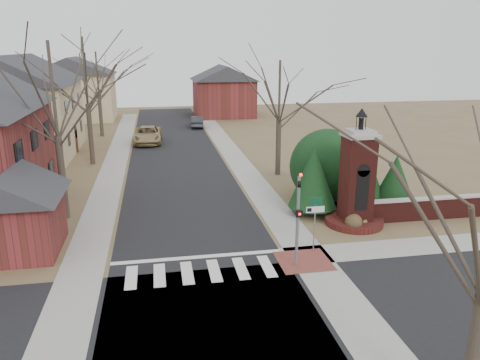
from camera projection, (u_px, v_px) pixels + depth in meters
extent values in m
plane|color=brown|center=(203.00, 281.00, 19.86)|extent=(120.00, 120.00, 0.00)
cube|color=black|center=(177.00, 160.00, 40.66)|extent=(8.00, 70.00, 0.01)
cube|color=black|center=(211.00, 320.00, 17.02)|extent=(120.00, 8.00, 0.01)
cube|color=silver|center=(201.00, 272.00, 20.61)|extent=(8.00, 2.20, 0.02)
cube|color=silver|center=(198.00, 257.00, 22.03)|extent=(8.00, 0.35, 0.02)
cube|color=gray|center=(235.00, 158.00, 41.55)|extent=(2.00, 60.00, 0.02)
cube|color=gray|center=(115.00, 163.00, 39.76)|extent=(2.00, 60.00, 0.02)
cube|color=brown|center=(304.00, 261.00, 21.63)|extent=(2.40, 2.40, 0.02)
cylinder|color=slate|center=(297.00, 223.00, 20.59)|extent=(0.14, 0.14, 4.20)
imported|color=black|center=(299.00, 180.00, 20.05)|extent=(0.15, 0.18, 0.90)
sphere|color=#FF0C05|center=(301.00, 175.00, 19.76)|extent=(0.14, 0.14, 0.14)
cube|color=black|center=(299.00, 213.00, 20.28)|extent=(0.28, 0.16, 0.30)
sphere|color=#FF0C05|center=(300.00, 214.00, 20.19)|extent=(0.11, 0.11, 0.11)
cylinder|color=slate|center=(314.00, 226.00, 22.35)|extent=(0.06, 0.06, 2.60)
cube|color=silver|center=(315.00, 209.00, 22.10)|extent=(0.90, 0.03, 0.30)
cube|color=black|center=(309.00, 210.00, 22.03)|extent=(0.22, 0.02, 0.18)
cube|color=#0D3E25|center=(316.00, 201.00, 21.99)|extent=(0.60, 0.03, 0.40)
cylinder|color=#4C1916|center=(354.00, 221.00, 26.09)|extent=(3.20, 3.20, 0.36)
cube|color=#4C1916|center=(357.00, 181.00, 25.44)|extent=(1.50, 1.50, 5.00)
cube|color=black|center=(362.00, 190.00, 24.85)|extent=(0.70, 0.10, 2.20)
cube|color=gray|center=(360.00, 135.00, 24.74)|extent=(1.70, 1.70, 0.20)
cube|color=gray|center=(360.00, 131.00, 24.68)|extent=(1.30, 1.30, 0.20)
cylinder|color=black|center=(361.00, 124.00, 24.57)|extent=(0.20, 0.20, 0.60)
cone|color=black|center=(362.00, 112.00, 24.41)|extent=(0.64, 0.64, 0.45)
cube|color=#4C1916|center=(428.00, 209.00, 26.74)|extent=(7.50, 0.40, 1.20)
cube|color=gray|center=(430.00, 198.00, 26.56)|extent=(7.50, 0.50, 0.10)
cube|color=beige|center=(22.00, 119.00, 42.18)|extent=(9.00, 12.00, 6.40)
cube|color=maroon|center=(15.00, 225.00, 22.26)|extent=(4.00, 4.00, 2.80)
cube|color=beige|center=(75.00, 97.00, 62.34)|extent=(10.00, 8.00, 6.00)
cube|color=beige|center=(47.00, 67.00, 59.25)|extent=(0.75, 0.75, 3.08)
cube|color=maroon|center=(224.00, 98.00, 65.93)|extent=(8.00, 8.00, 5.00)
cube|color=maroon|center=(209.00, 74.00, 63.09)|extent=(0.75, 0.75, 2.80)
cylinder|color=#473D33|center=(312.00, 210.00, 27.65)|extent=(0.20, 0.20, 0.50)
cone|color=black|center=(313.00, 177.00, 27.08)|extent=(2.80, 2.80, 3.60)
cylinder|color=#473D33|center=(356.00, 200.00, 29.35)|extent=(0.20, 0.20, 0.50)
cone|color=black|center=(358.00, 164.00, 28.70)|extent=(3.40, 3.40, 4.20)
cylinder|color=#473D33|center=(393.00, 204.00, 28.75)|extent=(0.20, 0.20, 0.50)
cone|color=black|center=(395.00, 178.00, 28.29)|extent=(2.40, 2.40, 2.80)
sphere|color=black|center=(327.00, 163.00, 29.73)|extent=(4.80, 4.80, 4.80)
cylinder|color=#473D33|center=(62.00, 177.00, 26.49)|extent=(0.40, 0.40, 4.83)
cylinder|color=#473D33|center=(91.00, 134.00, 38.76)|extent=(0.40, 0.40, 5.04)
cylinder|color=#473D33|center=(101.00, 116.00, 51.05)|extent=(0.40, 0.40, 4.41)
cylinder|color=#473D33|center=(278.00, 148.00, 35.70)|extent=(0.40, 0.40, 4.20)
cylinder|color=#473D33|center=(474.00, 358.00, 11.83)|extent=(0.40, 0.40, 3.99)
imported|color=#A08857|center=(148.00, 135.00, 47.77)|extent=(2.97, 6.07, 1.66)
imported|color=#303438|center=(197.00, 122.00, 57.04)|extent=(1.87, 4.29, 1.37)
sphere|color=#4F3F24|center=(354.00, 222.00, 25.16)|extent=(0.93, 0.93, 0.93)
sphere|color=olive|center=(362.00, 220.00, 25.70)|extent=(0.76, 0.76, 0.76)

